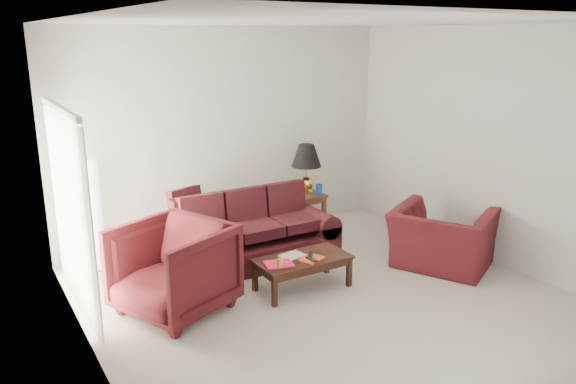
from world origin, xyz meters
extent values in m
plane|color=beige|center=(0.00, 0.00, 0.00)|extent=(5.00, 5.00, 0.00)
cube|color=silver|center=(-2.42, 1.30, 1.08)|extent=(0.10, 2.00, 2.16)
cube|color=black|center=(-0.89, 1.93, 0.73)|extent=(0.51, 0.36, 0.48)
cube|color=white|center=(0.91, 2.02, 0.63)|extent=(0.15, 0.10, 0.14)
cylinder|color=navy|center=(1.25, 2.02, 0.63)|extent=(0.11, 0.11, 0.15)
cube|color=silver|center=(0.95, 2.27, 0.64)|extent=(0.15, 0.18, 0.05)
imported|color=#3B0D11|center=(-1.56, 0.61, 0.49)|extent=(1.40, 1.38, 0.98)
imported|color=#420F13|center=(1.77, 0.01, 0.38)|extent=(1.45, 1.51, 0.76)
cube|color=#E91743|center=(-0.43, 0.34, 0.40)|extent=(0.36, 0.30, 0.02)
cube|color=beige|center=(-0.17, 0.48, 0.39)|extent=(0.30, 0.24, 0.02)
cube|color=#D74B19|center=(-0.03, 0.28, 0.39)|extent=(0.33, 0.30, 0.02)
cube|color=black|center=(-0.06, 0.23, 0.41)|extent=(0.06, 0.17, 0.02)
cube|color=black|center=(0.01, 0.36, 0.41)|extent=(0.14, 0.15, 0.02)
cylinder|color=gold|center=(-0.46, 0.26, 0.44)|extent=(0.07, 0.07, 0.11)
camera|label=1|loc=(-3.35, -4.71, 2.85)|focal=35.00mm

